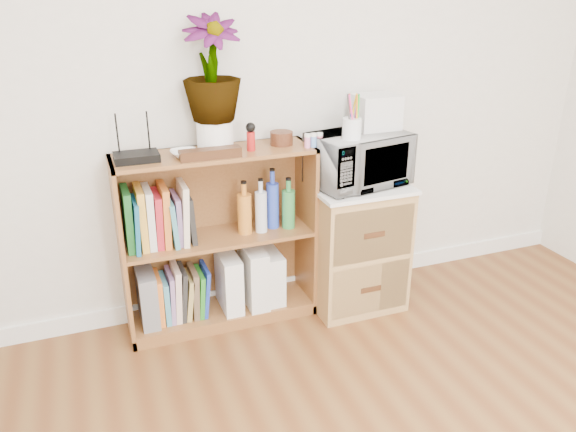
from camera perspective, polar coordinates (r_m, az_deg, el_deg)
skirting_board at (r=3.35m, az=-1.43°, el=-7.19°), size 4.00×0.02×0.10m
bookshelf at (r=2.95m, az=-7.04°, el=-2.42°), size 1.00×0.30×0.95m
wicker_unit at (r=3.18m, az=6.65°, el=-2.99°), size 0.50×0.45×0.70m
microwave at (r=2.99m, az=7.17°, el=5.76°), size 0.55×0.42×0.28m
pen_cup at (r=2.83m, az=6.49°, el=8.82°), size 0.09×0.09×0.10m
small_appliance at (r=3.05m, az=8.88°, el=10.43°), size 0.23×0.19×0.18m
router at (r=2.70m, az=-15.14°, el=5.81°), size 0.20×0.14×0.04m
white_bowl at (r=2.72m, az=-10.50°, el=6.27°), size 0.13×0.13×0.03m
plant_pot at (r=2.79m, az=-7.43°, el=8.09°), size 0.18×0.18×0.15m
potted_plant at (r=2.72m, az=-7.77°, el=14.63°), size 0.27×0.27×0.49m
trinket_box at (r=2.67m, az=-7.89°, el=6.31°), size 0.29×0.07×0.05m
kokeshi_doll at (r=2.78m, az=-3.79°, el=7.59°), size 0.04×0.04×0.09m
wooden_bowl at (r=2.88m, az=-0.67°, el=7.92°), size 0.12×0.12×0.07m
paint_jars at (r=2.84m, az=2.61°, el=7.60°), size 0.12×0.04×0.06m
file_box at (r=3.02m, az=-14.11°, el=-7.95°), size 0.09×0.23×0.29m
magazine_holder_left at (r=3.06m, az=-6.02°, el=-6.60°), size 0.10×0.25×0.31m
magazine_holder_mid at (r=3.09m, az=-3.53°, el=-6.02°), size 0.11×0.27×0.33m
magazine_holder_right at (r=3.13m, az=-1.70°, el=-6.06°), size 0.09×0.23×0.29m
cookbooks at (r=2.84m, az=-13.08°, el=-0.22°), size 0.34×0.20×0.31m
liquor_bottles at (r=2.97m, az=-1.07°, el=1.44°), size 0.46×0.07×0.32m
lower_books at (r=3.04m, az=-10.83°, el=-7.73°), size 0.28×0.19×0.29m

